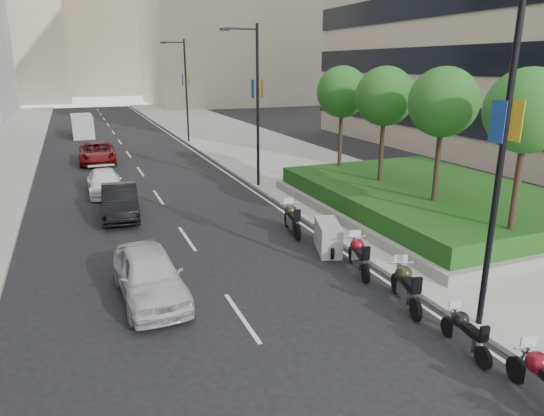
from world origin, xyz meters
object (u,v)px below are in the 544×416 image
lamp_post_1 (255,99)px  motorcycle_4 (359,255)px  motorcycle_6 (292,219)px  car_b (120,201)px  lamp_post_0 (498,144)px  motorcycle_2 (465,332)px  car_c (105,182)px  lamp_post_2 (184,86)px  motorcycle_5 (328,237)px  car_a (149,275)px  car_d (97,153)px  delivery_van (83,127)px  motorcycle_1 (543,380)px  motorcycle_3 (406,286)px

lamp_post_1 → motorcycle_4: 13.33m
motorcycle_6 → car_b: size_ratio=0.52×
lamp_post_0 → motorcycle_2: lamp_post_0 is taller
car_c → lamp_post_2: bearing=63.0°
motorcycle_5 → car_a: (-6.88, -1.35, 0.19)m
lamp_post_2 → motorcycle_5: lamp_post_2 is taller
motorcycle_6 → car_a: bearing=130.2°
car_d → delivery_van: (-0.55, 14.42, 0.24)m
lamp_post_1 → car_b: 9.39m
car_a → lamp_post_0: bearing=-35.6°
lamp_post_1 → motorcycle_2: size_ratio=4.61×
motorcycle_5 → motorcycle_6: motorcycle_6 is taller
lamp_post_1 → car_d: 14.48m
lamp_post_2 → motorcycle_1: lamp_post_2 is taller
motorcycle_2 → car_d: size_ratio=0.37×
lamp_post_0 → lamp_post_1: (0.00, 17.00, 0.00)m
car_c → car_d: (0.12, 9.25, 0.10)m
lamp_post_0 → car_d: (-8.09, 28.21, -4.33)m
motorcycle_3 → motorcycle_6: 7.17m
car_c → motorcycle_1: bearing=-71.6°
motorcycle_6 → car_c: bearing=44.4°
motorcycle_2 → car_b: car_b is taller
motorcycle_5 → lamp_post_0: bearing=-153.1°
lamp_post_0 → motorcycle_4: (-0.88, 4.47, -4.46)m
lamp_post_0 → car_c: bearing=113.4°
lamp_post_2 → motorcycle_3: size_ratio=3.96×
motorcycle_6 → delivery_van: (-7.31, 33.62, 0.35)m
delivery_van → motorcycle_4: bearing=-79.4°
car_d → motorcycle_6: bearing=-68.8°
motorcycle_5 → car_a: bearing=119.6°
car_b → car_d: car_b is taller
motorcycle_2 → motorcycle_3: 2.54m
lamp_post_1 → delivery_van: (-8.64, 25.63, -4.09)m
motorcycle_1 → motorcycle_3: 4.71m
motorcycle_1 → car_a: bearing=51.2°
motorcycle_2 → lamp_post_2: bearing=6.3°
lamp_post_2 → motorcycle_4: size_ratio=4.08×
lamp_post_0 → car_b: 16.74m
lamp_post_0 → motorcycle_4: size_ratio=4.08×
motorcycle_4 → motorcycle_2: bearing=-165.8°
motorcycle_2 → car_a: (-6.81, 5.87, 0.25)m
motorcycle_4 → motorcycle_6: bearing=21.6°
lamp_post_1 → car_a: 14.83m
motorcycle_3 → car_c: bearing=40.7°
motorcycle_4 → motorcycle_6: size_ratio=0.94×
motorcycle_4 → delivery_van: 38.94m
car_b → delivery_van: size_ratio=0.90×
motorcycle_2 → motorcycle_5: 7.22m
lamp_post_2 → car_d: size_ratio=1.69×
motorcycle_4 → car_b: 11.91m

